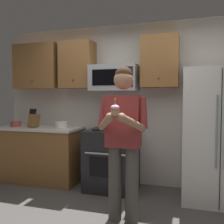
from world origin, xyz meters
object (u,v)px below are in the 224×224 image
at_px(refrigerator, 217,136).
at_px(person, 123,135).
at_px(bowl_large_white, 62,124).
at_px(cupcake, 115,110).
at_px(bowl_small_colored, 16,124).
at_px(microwave, 114,78).
at_px(oven_range, 112,159).
at_px(knife_block, 34,120).

distance_m(refrigerator, person, 1.42).
height_order(bowl_large_white, cupcake, cupcake).
bearing_deg(bowl_large_white, cupcake, -45.67).
distance_m(bowl_small_colored, cupcake, 2.51).
relative_size(microwave, bowl_small_colored, 4.00).
bearing_deg(oven_range, person, -66.31).
xyz_separation_m(oven_range, cupcake, (0.42, -1.29, 0.83)).
height_order(oven_range, microwave, microwave).
height_order(oven_range, knife_block, knife_block).
bearing_deg(bowl_large_white, person, -37.73).
xyz_separation_m(person, cupcake, (0.00, -0.33, 0.30)).
bearing_deg(bowl_large_white, bowl_small_colored, -174.00).
bearing_deg(refrigerator, person, -139.67).
height_order(knife_block, person, person).
bearing_deg(cupcake, refrigerator, 49.07).
distance_m(oven_range, bowl_small_colored, 1.80).
distance_m(microwave, person, 1.36).
bearing_deg(cupcake, knife_block, 144.91).
distance_m(bowl_small_colored, person, 2.34).
bearing_deg(knife_block, oven_range, 1.25).
bearing_deg(cupcake, oven_range, 108.08).
distance_m(oven_range, person, 1.17).
xyz_separation_m(refrigerator, knife_block, (-2.87, 0.01, 0.14)).
bearing_deg(microwave, oven_range, -90.02).
relative_size(bowl_small_colored, cupcake, 1.06).
bearing_deg(oven_range, bowl_small_colored, -179.14).
bearing_deg(person, bowl_small_colored, 156.58).
relative_size(microwave, refrigerator, 0.41).
height_order(bowl_large_white, bowl_small_colored, bowl_large_white).
height_order(refrigerator, cupcake, refrigerator).
distance_m(person, cupcake, 0.44).
xyz_separation_m(refrigerator, bowl_large_white, (-2.40, 0.10, 0.07)).
bearing_deg(bowl_small_colored, cupcake, -30.38).
xyz_separation_m(bowl_small_colored, cupcake, (2.15, -1.26, 0.33)).
xyz_separation_m(knife_block, cupcake, (1.79, -1.26, 0.25)).
bearing_deg(person, bowl_large_white, 142.27).
xyz_separation_m(knife_block, bowl_large_white, (0.47, 0.09, -0.06)).
relative_size(bowl_large_white, person, 0.12).
xyz_separation_m(bowl_large_white, bowl_small_colored, (-0.83, -0.09, -0.01)).
relative_size(refrigerator, knife_block, 5.63).
bearing_deg(knife_block, person, -27.41).
height_order(refrigerator, bowl_large_white, refrigerator).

